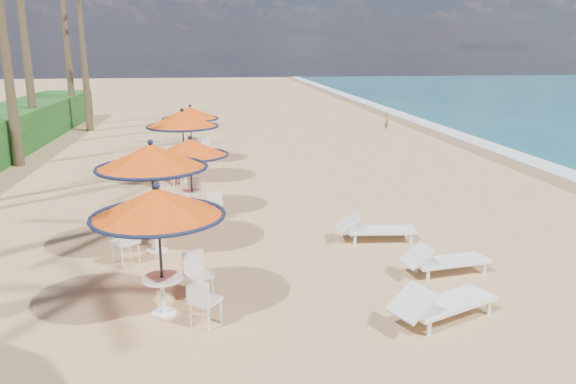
# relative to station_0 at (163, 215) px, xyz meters

# --- Properties ---
(ground) EXTENTS (160.00, 160.00, 0.00)m
(ground) POSITION_rel_station_0_xyz_m (4.83, -0.24, -1.85)
(ground) COLOR tan
(ground) RESTS_ON ground
(foam_strip) EXTENTS (1.20, 140.00, 0.04)m
(foam_strip) POSITION_rel_station_0_xyz_m (14.13, 9.76, -1.85)
(foam_strip) COLOR white
(foam_strip) RESTS_ON ground
(wetsand_band) EXTENTS (1.40, 140.00, 0.02)m
(wetsand_band) POSITION_rel_station_0_xyz_m (13.23, 9.76, -1.85)
(wetsand_band) COLOR olive
(wetsand_band) RESTS_ON ground
(station_0) EXTENTS (2.33, 2.33, 2.43)m
(station_0) POSITION_rel_station_0_xyz_m (0.00, 0.00, 0.00)
(station_0) COLOR black
(station_0) RESTS_ON ground
(station_1) EXTENTS (2.54, 2.54, 2.65)m
(station_1) POSITION_rel_station_0_xyz_m (-0.57, 3.27, 0.17)
(station_1) COLOR black
(station_1) RESTS_ON ground
(station_2) EXTENTS (2.17, 2.24, 2.26)m
(station_2) POSITION_rel_station_0_xyz_m (0.26, 6.27, -0.20)
(station_2) COLOR black
(station_2) RESTS_ON ground
(station_3) EXTENTS (2.51, 2.62, 2.62)m
(station_3) POSITION_rel_station_0_xyz_m (-0.14, 10.25, 0.06)
(station_3) COLOR black
(station_3) RESTS_ON ground
(station_4) EXTENTS (2.30, 2.37, 2.40)m
(station_4) POSITION_rel_station_0_xyz_m (0.08, 13.85, -0.10)
(station_4) COLOR black
(station_4) RESTS_ON ground
(lounger_near) EXTENTS (2.17, 1.43, 0.75)m
(lounger_near) POSITION_rel_station_0_xyz_m (4.72, -0.94, -1.50)
(lounger_near) COLOR white
(lounger_near) RESTS_ON ground
(lounger_mid) EXTENTS (1.97, 0.87, 0.68)m
(lounger_mid) POSITION_rel_station_0_xyz_m (5.60, 1.07, -1.54)
(lounger_mid) COLOR white
(lounger_mid) RESTS_ON ground
(lounger_far) EXTENTS (2.00, 0.80, 0.70)m
(lounger_far) POSITION_rel_station_0_xyz_m (4.74, 3.30, -1.53)
(lounger_far) COLOR white
(lounger_far) RESTS_ON ground
(person) EXTENTS (0.35, 0.42, 0.99)m
(person) POSITION_rel_station_0_xyz_m (10.91, 21.81, -1.36)
(person) COLOR #865D44
(person) RESTS_ON ground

